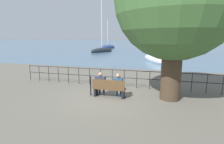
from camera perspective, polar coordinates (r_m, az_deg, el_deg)
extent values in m
plane|color=#605B51|center=(8.73, -0.89, -8.07)|extent=(1000.00, 1000.00, 0.00)
cube|color=slate|center=(166.09, 15.02, 9.65)|extent=(600.00, 300.00, 0.01)
cylinder|color=#423323|center=(8.54, 18.74, 0.11)|extent=(0.91, 0.91, 2.65)
cube|color=brown|center=(8.60, -0.90, -5.40)|extent=(1.60, 0.45, 0.05)
cube|color=brown|center=(8.35, -1.31, -4.13)|extent=(1.60, 0.04, 0.45)
cube|color=black|center=(8.89, -5.26, -6.42)|extent=(0.10, 0.41, 0.40)
cube|color=black|center=(8.51, 3.67, -7.20)|extent=(0.10, 0.41, 0.40)
cylinder|color=#2D3347|center=(8.97, -4.06, -6.07)|extent=(0.11, 0.11, 0.45)
cylinder|color=#2D3347|center=(8.90, -2.70, -6.19)|extent=(0.11, 0.11, 0.45)
cube|color=#2D3347|center=(8.78, -3.59, -4.58)|extent=(0.42, 0.26, 0.14)
cube|color=#2D3347|center=(8.64, -3.80, -3.26)|extent=(0.49, 0.24, 0.56)
sphere|color=#A87A5B|center=(8.55, -3.83, -0.76)|extent=(0.19, 0.19, 0.19)
cylinder|color=navy|center=(8.72, 1.62, -6.55)|extent=(0.11, 0.11, 0.45)
cylinder|color=navy|center=(8.67, 2.88, -6.65)|extent=(0.11, 0.11, 0.45)
cube|color=navy|center=(8.53, 2.12, -5.02)|extent=(0.37, 0.26, 0.14)
cube|color=navy|center=(8.39, 1.99, -3.75)|extent=(0.43, 0.24, 0.54)
sphere|color=#A87A5B|center=(8.31, 2.01, -1.21)|extent=(0.20, 0.20, 0.20)
cylinder|color=black|center=(13.19, -25.14, -0.22)|extent=(0.04, 0.04, 1.05)
cylinder|color=black|center=(12.73, -22.65, -0.39)|extent=(0.04, 0.04, 1.05)
cylinder|color=black|center=(12.30, -19.97, -0.58)|extent=(0.04, 0.04, 1.05)
cylinder|color=black|center=(11.89, -17.11, -0.78)|extent=(0.04, 0.04, 1.05)
cylinder|color=black|center=(11.52, -14.05, -1.00)|extent=(0.04, 0.04, 1.05)
cylinder|color=black|center=(11.18, -10.79, -1.22)|extent=(0.04, 0.04, 1.05)
cylinder|color=black|center=(10.88, -7.34, -1.45)|extent=(0.04, 0.04, 1.05)
cylinder|color=black|center=(10.62, -3.71, -1.69)|extent=(0.04, 0.04, 1.05)
cylinder|color=black|center=(10.41, 0.08, -1.93)|extent=(0.04, 0.04, 1.05)
cylinder|color=black|center=(10.24, 4.02, -2.17)|extent=(0.04, 0.04, 1.05)
cylinder|color=black|center=(10.13, 8.07, -2.41)|extent=(0.04, 0.04, 1.05)
cylinder|color=black|center=(10.06, 12.20, -2.64)|extent=(0.04, 0.04, 1.05)
cylinder|color=black|center=(10.05, 16.35, -2.85)|extent=(0.04, 0.04, 1.05)
cylinder|color=black|center=(10.09, 20.50, -3.05)|extent=(0.04, 0.04, 1.05)
cylinder|color=black|center=(10.18, 24.59, -3.24)|extent=(0.04, 0.04, 1.05)
cylinder|color=black|center=(10.33, 28.59, -3.40)|extent=(0.04, 0.04, 1.05)
cylinder|color=black|center=(10.52, 32.46, -3.54)|extent=(0.04, 0.04, 1.05)
cylinder|color=black|center=(10.22, 2.06, 0.66)|extent=(12.40, 0.04, 0.04)
cylinder|color=black|center=(10.31, 2.04, -1.76)|extent=(12.40, 0.04, 0.04)
cylinder|color=black|center=(8.88, -6.99, -4.76)|extent=(0.06, 0.06, 0.91)
cone|color=black|center=(8.75, -7.07, -1.50)|extent=(0.09, 0.09, 0.12)
ellipsoid|color=black|center=(36.73, -3.30, 6.93)|extent=(4.06, 6.61, 1.28)
cylinder|color=silver|center=(36.77, -3.40, 15.74)|extent=(0.14, 0.14, 10.53)
ellipsoid|color=navy|center=(49.71, -1.38, 8.04)|extent=(3.64, 8.06, 1.46)
cylinder|color=silver|center=(49.66, -1.40, 12.71)|extent=(0.14, 0.14, 7.21)
ellipsoid|color=navy|center=(34.23, 14.20, 6.40)|extent=(2.26, 5.32, 1.53)
cylinder|color=silver|center=(34.21, 14.59, 14.52)|extent=(0.14, 0.14, 8.78)
ellipsoid|color=silver|center=(22.53, 14.43, 4.05)|extent=(4.76, 7.68, 1.32)
cylinder|color=silver|center=(22.65, 15.21, 19.49)|extent=(0.14, 0.14, 11.36)
cylinder|color=silver|center=(105.63, 16.68, 15.16)|extent=(4.67, 4.67, 22.65)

